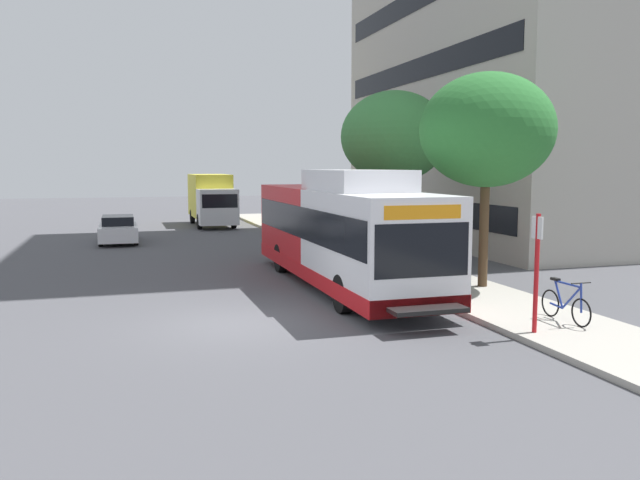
% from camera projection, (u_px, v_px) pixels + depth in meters
% --- Properties ---
extents(ground_plane, '(120.00, 120.00, 0.00)m').
position_uv_depth(ground_plane, '(200.00, 272.00, 23.06)').
color(ground_plane, '#4C4C51').
extents(sidewalk_curb, '(3.00, 56.00, 0.14)m').
position_uv_depth(sidewalk_curb, '(403.00, 269.00, 23.19)').
color(sidewalk_curb, '#A8A399').
rests_on(sidewalk_curb, ground).
extents(transit_bus, '(2.58, 12.25, 3.65)m').
position_uv_depth(transit_bus, '(341.00, 232.00, 20.08)').
color(transit_bus, white).
rests_on(transit_bus, ground).
extents(bus_stop_sign_pole, '(0.10, 0.36, 2.60)m').
position_uv_depth(bus_stop_sign_pole, '(537.00, 264.00, 13.93)').
color(bus_stop_sign_pole, red).
rests_on(bus_stop_sign_pole, sidewalk_curb).
extents(bicycle_parked, '(0.52, 1.76, 1.02)m').
position_uv_depth(bicycle_parked, '(565.00, 304.00, 15.02)').
color(bicycle_parked, black).
rests_on(bicycle_parked, sidewalk_curb).
extents(street_tree_near_stop, '(3.96, 3.96, 6.36)m').
position_uv_depth(street_tree_near_stop, '(487.00, 131.00, 19.04)').
color(street_tree_near_stop, '#4C3823').
rests_on(street_tree_near_stop, sidewalk_curb).
extents(street_tree_mid_block, '(4.30, 4.30, 6.64)m').
position_uv_depth(street_tree_mid_block, '(394.00, 137.00, 25.98)').
color(street_tree_mid_block, '#4C3823').
rests_on(street_tree_mid_block, sidewalk_curb).
extents(parked_car_far_lane, '(1.80, 4.50, 1.33)m').
position_uv_depth(parked_car_far_lane, '(118.00, 229.00, 31.90)').
color(parked_car_far_lane, silver).
rests_on(parked_car_far_lane, ground).
extents(box_truck_background, '(2.32, 7.01, 3.25)m').
position_uv_depth(box_truck_background, '(211.00, 198.00, 41.12)').
color(box_truck_background, silver).
rests_on(box_truck_background, ground).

